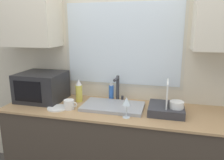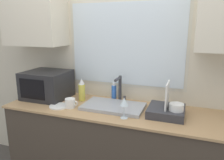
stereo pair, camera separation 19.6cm
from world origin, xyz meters
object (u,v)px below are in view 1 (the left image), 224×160
soap_bottle (111,92)px  mug_near_sink (69,104)px  microwave (42,86)px  faucet (118,87)px  spray_bottle (79,91)px  dish_rack (167,108)px  wine_glass (126,102)px

soap_bottle → mug_near_sink: soap_bottle is taller
mug_near_sink → microwave: bearing=155.1°
faucet → spray_bottle: 0.40m
dish_rack → wine_glass: 0.39m
mug_near_sink → wine_glass: (0.55, -0.06, 0.09)m
microwave → spray_bottle: (0.39, 0.04, -0.03)m
faucet → microwave: microwave is taller
microwave → dish_rack: 1.27m
dish_rack → mug_near_sink: (-0.88, -0.12, -0.01)m
microwave → wine_glass: size_ratio=2.46×
soap_bottle → wine_glass: size_ratio=1.03×
faucet → microwave: size_ratio=0.60×
soap_bottle → wine_glass: 0.47m
microwave → wine_glass: 0.97m
dish_rack → mug_near_sink: 0.89m
mug_near_sink → wine_glass: wine_glass is taller
microwave → wine_glass: microwave is taller
mug_near_sink → wine_glass: 0.56m
faucet → soap_bottle: faucet is taller
microwave → soap_bottle: bearing=13.1°
microwave → mug_near_sink: (0.38, -0.18, -0.10)m
faucet → wine_glass: size_ratio=1.48×
faucet → wine_glass: 0.41m
soap_bottle → wine_glass: bearing=-60.1°
microwave → mug_near_sink: microwave is taller
microwave → soap_bottle: (0.70, 0.16, -0.06)m
spray_bottle → soap_bottle: bearing=21.2°
dish_rack → spray_bottle: 0.88m
faucet → soap_bottle: size_ratio=1.44×
soap_bottle → wine_glass: soap_bottle is taller
spray_bottle → wine_glass: spray_bottle is taller
mug_near_sink → faucet: bearing=38.3°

